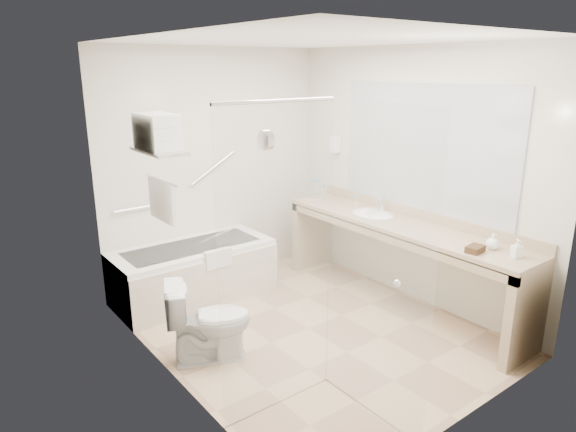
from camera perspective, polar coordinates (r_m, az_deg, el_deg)
floor at (r=4.80m, az=2.23°, el=-12.36°), size 3.20×3.20×0.00m
ceiling at (r=4.21m, az=2.63°, el=19.01°), size 2.60×3.20×0.10m
wall_back at (r=5.63m, az=-8.11°, el=5.40°), size 2.60×0.10×2.50m
wall_front at (r=3.32m, az=20.38°, el=-3.18°), size 2.60×0.10×2.50m
wall_left at (r=3.67m, az=-13.37°, el=-0.77°), size 0.10×3.20×2.50m
wall_right at (r=5.25m, az=13.42°, el=4.32°), size 0.10×3.20×2.50m
bathtub at (r=5.38m, az=-10.43°, el=-6.10°), size 1.60×0.73×0.59m
grab_bar_short at (r=5.27m, az=-16.76°, el=0.77°), size 0.40×0.03×0.03m
grab_bar_long at (r=5.57m, az=-8.36°, el=5.28°), size 0.53×0.03×0.33m
shower_enclosure at (r=3.33m, az=4.23°, el=-5.48°), size 0.96×0.91×2.11m
towel_shelf at (r=3.93m, az=-14.26°, el=7.81°), size 0.24×0.55×0.81m
vanity_counter at (r=5.11m, az=12.30°, el=-3.03°), size 0.55×2.70×0.95m
sink at (r=5.33m, az=9.37°, el=-0.04°), size 0.40×0.52×0.14m
faucet at (r=5.40m, az=10.48°, el=1.35°), size 0.03×0.03×0.14m
mirror at (r=5.10m, az=14.87°, el=7.31°), size 0.02×2.00×1.20m
hairdryer_unit at (r=5.88m, az=5.27°, el=7.94°), size 0.08×0.10×0.18m
toilet at (r=4.25m, az=-8.78°, el=-11.49°), size 0.77×0.62×0.67m
amenity_basket at (r=4.43m, az=20.08°, el=-3.46°), size 0.17×0.13×0.05m
soap_bottle_a at (r=4.42m, az=24.02°, el=-3.83°), size 0.12×0.16×0.07m
soap_bottle_b at (r=4.55m, az=21.79°, el=-2.81°), size 0.14×0.16×0.10m
water_bottle_left at (r=5.85m, az=3.00°, el=2.96°), size 0.07×0.07×0.22m
water_bottle_mid at (r=5.36m, az=7.53°, el=1.35°), size 0.05×0.05×0.17m
water_bottle_right at (r=5.77m, az=4.06°, el=2.54°), size 0.05×0.05×0.18m
drinking_glass_near at (r=5.25m, az=9.85°, el=0.60°), size 0.08×0.08×0.10m
drinking_glass_far at (r=5.18m, az=9.15°, el=0.35°), size 0.07×0.07×0.09m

